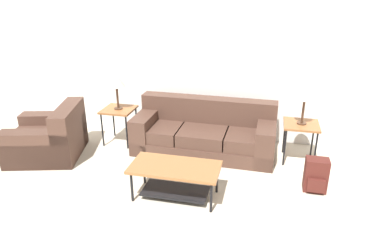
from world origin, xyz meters
The scene contains 9 objects.
wall_back centered at (0.00, 4.82, 1.30)m, with size 8.55×0.06×2.60m.
couch centered at (-0.01, 4.18, 0.30)m, with size 2.21×0.90×0.82m.
armchair centered at (-2.33, 3.49, 0.28)m, with size 1.24×1.24×0.80m.
coffee_table centered at (-0.11, 2.82, 0.32)m, with size 1.11×0.55×0.44m.
side_table_left centered at (-1.46, 4.18, 0.54)m, with size 0.51×0.51×0.60m.
side_table_right centered at (1.45, 4.18, 0.54)m, with size 0.51×0.51×0.60m.
table_lamp_left centered at (-1.46, 4.18, 1.08)m, with size 0.28×0.28×0.60m.
table_lamp_right centered at (1.45, 4.18, 1.08)m, with size 0.28×0.28×0.60m.
backpack centered at (1.62, 3.37, 0.22)m, with size 0.29×0.27×0.45m.
Camera 1 is at (0.93, -0.73, 2.50)m, focal length 32.00 mm.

